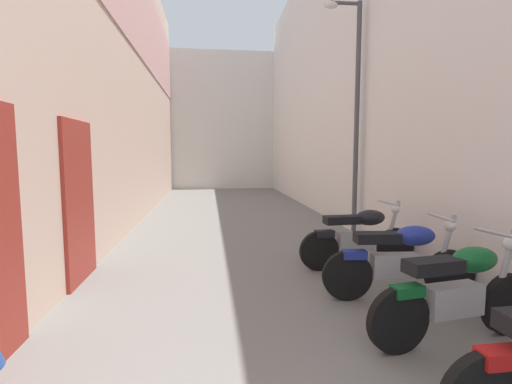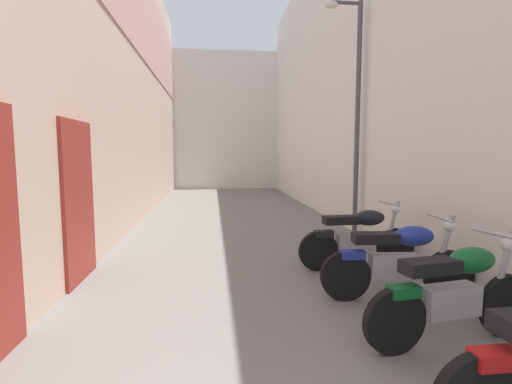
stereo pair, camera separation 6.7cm
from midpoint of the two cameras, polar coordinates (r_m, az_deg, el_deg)
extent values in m
plane|color=slate|center=(7.41, -1.74, -7.82)|extent=(34.83, 34.83, 0.00)
cube|color=beige|center=(9.62, -20.11, 18.08)|extent=(0.40, 18.83, 7.69)
cube|color=#9E2D23|center=(5.68, -25.54, -1.34)|extent=(0.06, 1.10, 2.20)
cube|color=silver|center=(9.99, 13.38, 17.99)|extent=(0.40, 18.83, 7.75)
cube|color=silver|center=(19.66, -5.25, 10.49)|extent=(7.98, 2.00, 6.67)
cube|color=#AD1414|center=(2.82, 32.54, -20.31)|extent=(0.28, 0.14, 0.10)
cylinder|color=black|center=(4.52, 33.42, -13.97)|extent=(0.60, 0.18, 0.60)
cylinder|color=black|center=(3.69, 20.22, -17.76)|extent=(0.60, 0.18, 0.60)
cube|color=#9E9EA3|center=(4.00, 27.10, -14.33)|extent=(0.59, 0.29, 0.28)
ellipsoid|color=#0F5123|center=(4.06, 29.72, -8.87)|extent=(0.52, 0.34, 0.24)
cube|color=black|center=(3.75, 24.77, -10.12)|extent=(0.55, 0.30, 0.12)
cylinder|color=#9E9EA3|center=(4.36, 33.08, -9.82)|extent=(0.25, 0.10, 0.77)
cylinder|color=#9E9EA3|center=(4.23, 32.74, -5.39)|extent=(0.13, 0.58, 0.04)
sphere|color=silver|center=(4.34, 33.70, -6.53)|extent=(0.14, 0.14, 0.14)
cube|color=#0F5123|center=(3.65, 21.41, -13.74)|extent=(0.30, 0.18, 0.10)
cylinder|color=black|center=(5.20, 26.88, -11.06)|extent=(0.60, 0.13, 0.60)
cylinder|color=black|center=(4.73, 13.23, -12.23)|extent=(0.60, 0.13, 0.60)
cube|color=#9E9EA3|center=(4.88, 19.89, -10.40)|extent=(0.57, 0.25, 0.28)
ellipsoid|color=navy|center=(4.88, 22.56, -6.13)|extent=(0.50, 0.30, 0.24)
cube|color=black|center=(4.71, 17.43, -6.62)|extent=(0.54, 0.26, 0.12)
cylinder|color=#9E9EA3|center=(5.08, 26.37, -7.34)|extent=(0.25, 0.08, 0.77)
cylinder|color=#9E9EA3|center=(4.98, 25.85, -3.47)|extent=(0.09, 0.58, 0.04)
sphere|color=silver|center=(5.05, 27.00, -4.54)|extent=(0.14, 0.14, 0.14)
cube|color=navy|center=(4.68, 14.26, -9.14)|extent=(0.29, 0.16, 0.10)
cylinder|color=black|center=(6.31, 20.05, -7.84)|extent=(0.60, 0.12, 0.60)
cylinder|color=black|center=(5.78, 9.20, -8.79)|extent=(0.60, 0.12, 0.60)
cube|color=#9E9EA3|center=(5.97, 14.46, -7.25)|extent=(0.57, 0.23, 0.28)
ellipsoid|color=black|center=(6.00, 16.54, -3.74)|extent=(0.49, 0.29, 0.24)
cube|color=black|center=(5.81, 12.49, -4.14)|extent=(0.53, 0.25, 0.12)
cylinder|color=#9E9EA3|center=(6.20, 19.61, -4.75)|extent=(0.25, 0.07, 0.77)
cylinder|color=#9E9EA3|center=(6.11, 19.15, -1.56)|extent=(0.07, 0.58, 0.04)
sphere|color=silver|center=(6.18, 20.09, -2.44)|extent=(0.14, 0.14, 0.14)
cube|color=black|center=(5.75, 9.99, -6.23)|extent=(0.29, 0.16, 0.10)
cylinder|color=#47474C|center=(8.18, 14.75, 10.17)|extent=(0.10, 0.10, 4.79)
cylinder|color=#47474C|center=(8.58, 13.14, 26.07)|extent=(0.60, 0.07, 0.07)
ellipsoid|color=silver|center=(8.48, 11.01, 26.02)|extent=(0.28, 0.18, 0.14)
camera|label=1|loc=(0.03, -90.28, -0.03)|focal=26.44mm
camera|label=2|loc=(0.03, 89.72, 0.03)|focal=26.44mm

